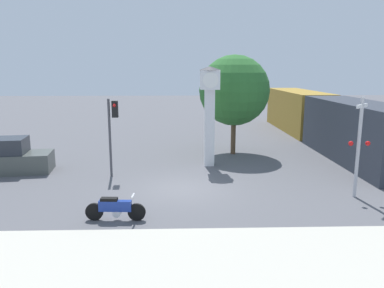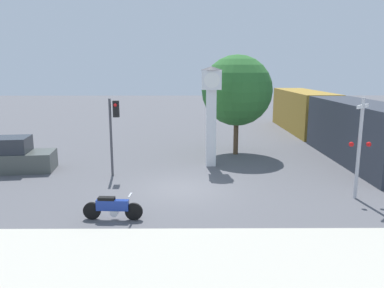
{
  "view_description": "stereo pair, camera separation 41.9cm",
  "coord_description": "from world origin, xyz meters",
  "px_view_note": "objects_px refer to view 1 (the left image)",
  "views": [
    {
      "loc": [
        -0.11,
        -15.93,
        5.24
      ],
      "look_at": [
        0.41,
        0.77,
        1.89
      ],
      "focal_mm": 35.0,
      "sensor_mm": 36.0,
      "label": 1
    },
    {
      "loc": [
        0.31,
        -15.93,
        5.24
      ],
      "look_at": [
        0.41,
        0.77,
        1.89
      ],
      "focal_mm": 35.0,
      "sensor_mm": 36.0,
      "label": 2
    }
  ],
  "objects_px": {
    "traffic_light": "(112,123)",
    "parked_car": "(8,158)",
    "street_tree": "(234,90)",
    "motorcycle": "(115,208)",
    "railroad_crossing_signal": "(359,144)",
    "clock_tower": "(210,101)",
    "freight_train": "(322,119)"
  },
  "relations": [
    {
      "from": "motorcycle",
      "to": "clock_tower",
      "type": "distance_m",
      "value": 9.07
    },
    {
      "from": "parked_car",
      "to": "traffic_light",
      "type": "bearing_deg",
      "value": -16.34
    },
    {
      "from": "clock_tower",
      "to": "freight_train",
      "type": "bearing_deg",
      "value": 36.73
    },
    {
      "from": "clock_tower",
      "to": "traffic_light",
      "type": "xyz_separation_m",
      "value": [
        -4.87,
        -2.0,
        -0.88
      ]
    },
    {
      "from": "motorcycle",
      "to": "street_tree",
      "type": "height_order",
      "value": "street_tree"
    },
    {
      "from": "railroad_crossing_signal",
      "to": "parked_car",
      "type": "relative_size",
      "value": 0.94
    },
    {
      "from": "motorcycle",
      "to": "parked_car",
      "type": "height_order",
      "value": "parked_car"
    },
    {
      "from": "clock_tower",
      "to": "parked_car",
      "type": "distance_m",
      "value": 10.89
    },
    {
      "from": "railroad_crossing_signal",
      "to": "street_tree",
      "type": "distance_m",
      "value": 9.29
    },
    {
      "from": "traffic_light",
      "to": "parked_car",
      "type": "distance_m",
      "value": 5.97
    },
    {
      "from": "motorcycle",
      "to": "freight_train",
      "type": "bearing_deg",
      "value": 51.39
    },
    {
      "from": "railroad_crossing_signal",
      "to": "traffic_light",
      "type": "bearing_deg",
      "value": 162.11
    },
    {
      "from": "street_tree",
      "to": "parked_car",
      "type": "relative_size",
      "value": 1.39
    },
    {
      "from": "traffic_light",
      "to": "street_tree",
      "type": "bearing_deg",
      "value": 36.2
    },
    {
      "from": "freight_train",
      "to": "clock_tower",
      "type": "bearing_deg",
      "value": -143.27
    },
    {
      "from": "traffic_light",
      "to": "parked_car",
      "type": "relative_size",
      "value": 0.87
    },
    {
      "from": "railroad_crossing_signal",
      "to": "parked_car",
      "type": "distance_m",
      "value": 16.76
    },
    {
      "from": "traffic_light",
      "to": "parked_car",
      "type": "bearing_deg",
      "value": 171.09
    },
    {
      "from": "clock_tower",
      "to": "street_tree",
      "type": "distance_m",
      "value": 3.33
    },
    {
      "from": "traffic_light",
      "to": "railroad_crossing_signal",
      "type": "relative_size",
      "value": 0.93
    },
    {
      "from": "motorcycle",
      "to": "clock_tower",
      "type": "bearing_deg",
      "value": 66.01
    },
    {
      "from": "motorcycle",
      "to": "street_tree",
      "type": "relative_size",
      "value": 0.35
    },
    {
      "from": "street_tree",
      "to": "clock_tower",
      "type": "bearing_deg",
      "value": -121.38
    },
    {
      "from": "motorcycle",
      "to": "parked_car",
      "type": "bearing_deg",
      "value": 138.6
    },
    {
      "from": "railroad_crossing_signal",
      "to": "clock_tower",
      "type": "bearing_deg",
      "value": 136.37
    },
    {
      "from": "freight_train",
      "to": "street_tree",
      "type": "distance_m",
      "value": 8.11
    },
    {
      "from": "parked_car",
      "to": "railroad_crossing_signal",
      "type": "bearing_deg",
      "value": -22.28
    },
    {
      "from": "motorcycle",
      "to": "railroad_crossing_signal",
      "type": "distance_m",
      "value": 9.97
    },
    {
      "from": "motorcycle",
      "to": "freight_train",
      "type": "xyz_separation_m",
      "value": [
        12.51,
        14.03,
        1.25
      ]
    },
    {
      "from": "traffic_light",
      "to": "parked_car",
      "type": "xyz_separation_m",
      "value": [
        -5.59,
        0.88,
        -1.91
      ]
    },
    {
      "from": "street_tree",
      "to": "parked_car",
      "type": "bearing_deg",
      "value": -162.05
    },
    {
      "from": "clock_tower",
      "to": "traffic_light",
      "type": "distance_m",
      "value": 5.34
    }
  ]
}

